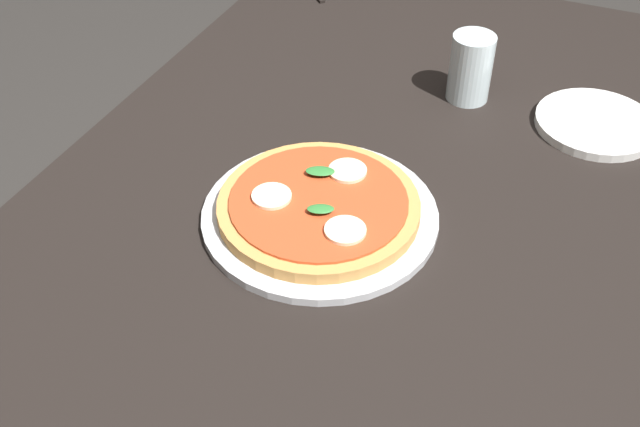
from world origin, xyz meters
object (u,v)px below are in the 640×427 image
object	(u,v)px
plate_white	(596,123)
pizza	(319,206)
serving_tray	(320,216)
glass_cup	(471,68)
dining_table	(345,244)

from	to	relation	value
plate_white	pizza	bearing A→B (deg)	140.07
serving_tray	plate_white	size ratio (longest dim) A/B	1.71
pizza	glass_cup	bearing A→B (deg)	-15.34
dining_table	pizza	xyz separation A→B (m)	(-0.07, 0.01, 0.13)
pizza	glass_cup	xyz separation A→B (m)	(0.38, -0.10, 0.03)
pizza	glass_cup	distance (m)	0.39
serving_tray	glass_cup	world-z (taller)	glass_cup
serving_tray	plate_white	bearing A→B (deg)	-39.75
serving_tray	pizza	bearing A→B (deg)	87.28
serving_tray	glass_cup	size ratio (longest dim) A/B	2.87
serving_tray	pizza	world-z (taller)	pizza
pizza	plate_white	distance (m)	0.48
pizza	glass_cup	size ratio (longest dim) A/B	2.45
dining_table	plate_white	distance (m)	0.44
serving_tray	glass_cup	bearing A→B (deg)	-15.07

